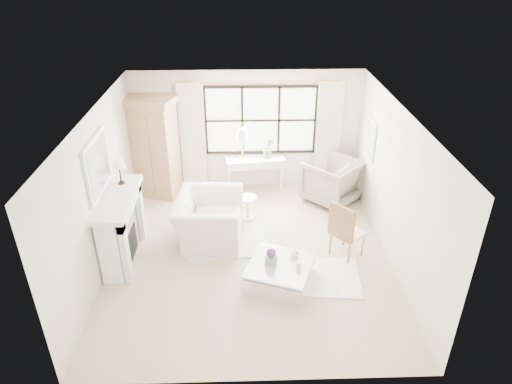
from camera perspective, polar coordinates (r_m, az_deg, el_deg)
floor at (r=8.43m, az=-0.78°, el=-7.80°), size 5.50×5.50×0.00m
ceiling at (r=7.16m, az=-0.92°, el=9.83°), size 5.50×5.50×0.00m
wall_back at (r=10.21m, az=-1.13°, el=7.66°), size 5.00×0.00×5.00m
wall_front at (r=5.45m, az=-0.30°, el=-13.60°), size 5.00×0.00×5.00m
wall_left at (r=8.07m, az=-18.88°, el=0.01°), size 0.00×5.50×5.50m
wall_right at (r=8.13m, az=17.06°, el=0.54°), size 0.00×5.50×5.50m
window_pane at (r=10.11m, az=0.58°, el=8.96°), size 2.40×0.02×1.50m
window_frame at (r=10.10m, az=0.58°, el=8.94°), size 2.50×0.04×1.50m
curtain_rod at (r=9.79m, az=0.62°, el=13.63°), size 3.30×0.04×0.04m
curtain_left at (r=10.22m, az=-7.90°, el=6.71°), size 0.55×0.10×2.47m
curtain_right at (r=10.33m, az=8.99°, el=6.88°), size 0.55×0.10×2.47m
fireplace at (r=8.35m, az=-16.64°, el=-4.19°), size 0.58×1.66×1.26m
mirror_frame at (r=7.85m, az=-19.23°, el=3.15°), size 0.05×1.15×0.95m
mirror_glass at (r=7.84m, az=-19.02°, el=3.16°), size 0.02×1.00×0.80m
art_frame at (r=9.51m, az=14.10°, el=6.45°), size 0.04×0.62×0.82m
art_canvas at (r=9.51m, az=13.98°, el=6.45°), size 0.01×0.52×0.72m
mantel_lamp at (r=8.27m, az=-16.82°, el=3.44°), size 0.22×0.22×0.51m
armoire at (r=10.16m, az=-12.78°, el=5.55°), size 1.28×1.00×2.24m
console_table at (r=10.36m, az=-0.07°, el=2.26°), size 1.35×0.62×0.80m
console_lamp at (r=9.98m, az=-1.74°, el=7.18°), size 0.28×0.28×0.69m
orchid_plant at (r=10.11m, az=1.59°, el=5.53°), size 0.27×0.22×0.48m
side_table at (r=9.29m, az=-1.08°, el=-1.61°), size 0.40×0.40×0.51m
rug_left at (r=8.74m, az=-3.69°, el=-6.30°), size 1.60×1.20×0.03m
rug_right at (r=7.99m, az=7.74°, el=-10.39°), size 1.51×1.20×0.03m
club_armchair at (r=8.65m, az=-5.89°, el=-3.39°), size 1.29×1.45×0.89m
wingback_chair at (r=10.03m, az=9.43°, el=1.40°), size 1.47×1.47×0.96m
french_chair at (r=8.40m, az=11.20°, el=-5.98°), size 0.68×0.68×1.08m
coffee_table at (r=7.71m, az=2.98°, el=-10.18°), size 1.29×1.29×0.38m
planter_box at (r=7.58m, az=1.89°, el=-8.44°), size 0.21×0.21×0.13m
planter_flowers at (r=7.49m, az=1.91°, el=-7.59°), size 0.15×0.15×0.15m
pillar_candle at (r=7.50m, az=5.38°, el=-9.07°), size 0.09×0.09×0.12m
coffee_vase at (r=7.73m, az=4.83°, el=-7.57°), size 0.17×0.17×0.15m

